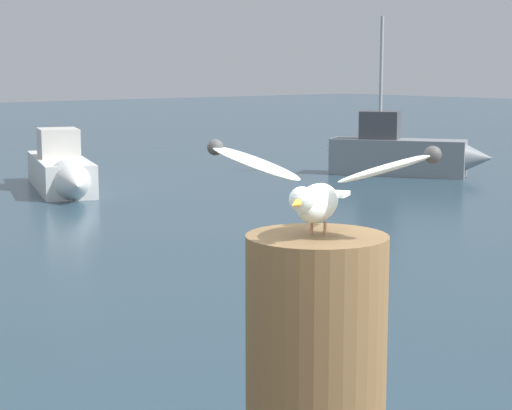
{
  "coord_description": "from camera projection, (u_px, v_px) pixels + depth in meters",
  "views": [
    {
      "loc": [
        -2.26,
        -1.95,
        2.55
      ],
      "look_at": [
        -0.67,
        -0.03,
        2.17
      ],
      "focal_mm": 63.09,
      "sensor_mm": 36.0,
      "label": 1
    }
  ],
  "objects": [
    {
      "name": "boat_grey",
      "position": [
        407.0,
        153.0,
        21.24
      ],
      "size": [
        2.74,
        3.62,
        3.73
      ],
      "color": "gray",
      "rests_on": "ground_plane"
    },
    {
      "name": "boat_white",
      "position": [
        63.0,
        171.0,
        18.52
      ],
      "size": [
        2.38,
        4.41,
        1.35
      ],
      "color": "silver",
      "rests_on": "ground_plane"
    },
    {
      "name": "seagull",
      "position": [
        317.0,
        188.0,
        2.31
      ],
      "size": [
        0.4,
        0.58,
        0.24
      ],
      "color": "tan",
      "rests_on": "mooring_post"
    }
  ]
}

